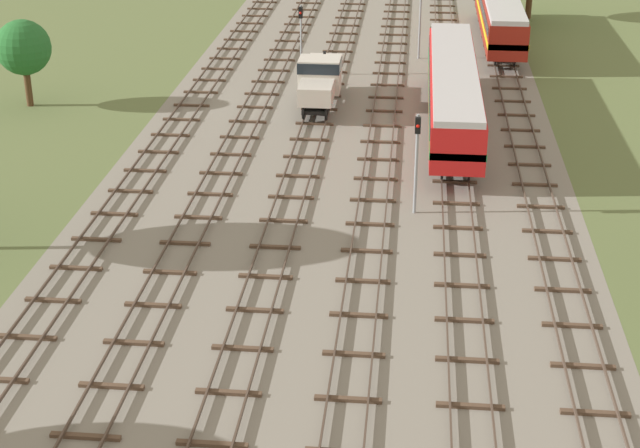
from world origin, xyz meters
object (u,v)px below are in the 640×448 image
Objects in this scene: signal_post_mid at (420,12)px; shunter_loco_centre_left_near at (320,77)px; passenger_coach_centre_right_nearest at (453,88)px; signal_post_near at (417,151)px; diesel_railcar_right_mid at (500,12)px; signal_post_nearest at (301,31)px.

shunter_loco_centre_left_near is at bearing -116.50° from signal_post_mid.
passenger_coach_centre_right_nearest is 13.55m from signal_post_near.
signal_post_mid is at bearing 97.35° from passenger_coach_centre_right_nearest.
passenger_coach_centre_right_nearest is 9.35m from shunter_loco_centre_left_near.
signal_post_near is (-6.41, -35.39, 0.71)m from diesel_railcar_right_mid.
diesel_railcar_right_mid is 4.00× the size of signal_post_nearest.
diesel_railcar_right_mid is at bearing 79.01° from passenger_coach_centre_right_nearest.
signal_post_near reaches higher than signal_post_nearest.
signal_post_nearest reaches higher than diesel_railcar_right_mid.
signal_post_nearest is at bearing -147.57° from signal_post_mid.
passenger_coach_centre_right_nearest is at bearing -100.99° from diesel_railcar_right_mid.
signal_post_mid is at bearing -139.70° from diesel_railcar_right_mid.
passenger_coach_centre_right_nearest is at bearing -82.65° from signal_post_mid.
signal_post_nearest is at bearing 106.06° from shunter_loco_centre_left_near.
shunter_loco_centre_left_near is 1.63× the size of signal_post_near.
shunter_loco_centre_left_near is 14.46m from signal_post_mid.
signal_post_near is (-2.14, -13.37, 0.70)m from passenger_coach_centre_right_nearest.
signal_post_near is 29.95m from signal_post_mid.
signal_post_mid is at bearing 32.43° from signal_post_nearest.
passenger_coach_centre_right_nearest is 4.24× the size of signal_post_near.
passenger_coach_centre_right_nearest reaches higher than shunter_loco_centre_left_near.
diesel_railcar_right_mid is at bearing 79.73° from signal_post_near.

